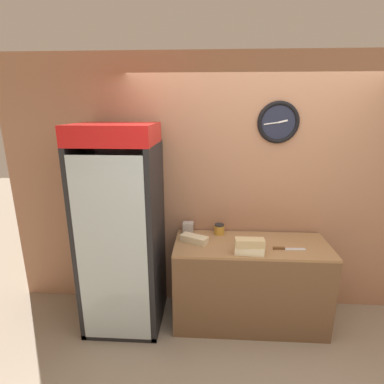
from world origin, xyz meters
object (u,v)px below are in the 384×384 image
Objects in this scene: sandwich_flat_left at (194,239)px; condiment_jar at (219,229)px; beverage_cooler at (123,219)px; sandwich_stack_bottom at (249,250)px; chefs_knife at (285,249)px; sandwich_stack_middle at (250,243)px; napkin_dispenser at (188,228)px.

condiment_jar is at bearing 39.10° from sandwich_flat_left.
sandwich_stack_bottom is at bearing -10.13° from beverage_cooler.
beverage_cooler reaches higher than sandwich_stack_bottom.
sandwich_stack_middle is at bearing -162.01° from chefs_knife.
napkin_dispenser reaches higher than condiment_jar.
sandwich_flat_left is at bearing 0.64° from beverage_cooler.
chefs_knife is at bearing 17.99° from sandwich_stack_middle.
sandwich_stack_bottom reaches higher than chefs_knife.
beverage_cooler is 7.53× the size of sandwich_stack_bottom.
beverage_cooler is 7.73× the size of sandwich_stack_middle.
condiment_jar reaches higher than sandwich_flat_left.
chefs_knife is (0.86, -0.11, -0.02)m from sandwich_flat_left.
sandwich_flat_left is (0.71, 0.01, -0.20)m from beverage_cooler.
beverage_cooler reaches higher than chefs_knife.
sandwich_flat_left is at bearing 172.50° from chefs_knife.
napkin_dispenser reaches higher than chefs_knife.
beverage_cooler reaches higher than condiment_jar.
beverage_cooler is at bearing -179.36° from sandwich_flat_left.
sandwich_stack_bottom is 1.03× the size of sandwich_stack_middle.
sandwich_flat_left reaches higher than chefs_knife.
sandwich_stack_bottom is 0.56m from sandwich_flat_left.
beverage_cooler is at bearing 169.87° from sandwich_stack_middle.
sandwich_stack_middle is at bearing -58.82° from condiment_jar.
sandwich_stack_bottom is at bearing -162.01° from chefs_knife.
condiment_jar is (0.96, 0.21, -0.18)m from beverage_cooler.
sandwich_flat_left is at bearing 156.30° from sandwich_stack_bottom.
sandwich_stack_middle is at bearing -36.61° from napkin_dispenser.
condiment_jar is (-0.26, 0.43, -0.06)m from sandwich_stack_middle.
beverage_cooler is 1.59m from chefs_knife.
napkin_dispenser is at bearing 143.39° from sandwich_stack_middle.
condiment_jar is at bearing 12.57° from beverage_cooler.
sandwich_stack_bottom is 0.88× the size of chefs_knife.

